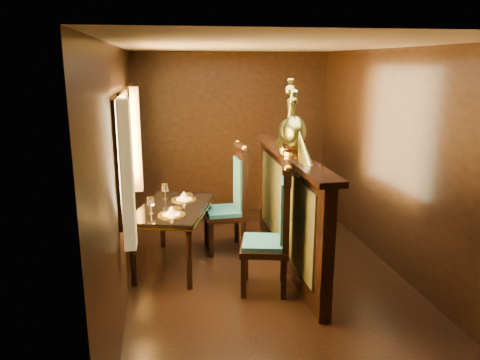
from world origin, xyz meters
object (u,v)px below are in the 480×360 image
(chair_left, at_px, (277,225))
(chair_right, at_px, (234,195))
(dining_table, at_px, (173,212))
(peacock_left, at_px, (295,118))
(peacock_right, at_px, (288,121))

(chair_left, distance_m, chair_right, 1.20)
(dining_table, height_order, chair_right, chair_right)
(peacock_left, xyz_separation_m, peacock_right, (0.00, 0.25, -0.06))
(dining_table, xyz_separation_m, chair_right, (0.78, 0.39, 0.06))
(chair_right, distance_m, peacock_left, 1.38)
(chair_left, height_order, chair_right, chair_left)
(chair_right, relative_size, peacock_right, 2.01)
(chair_right, bearing_deg, chair_left, -80.36)
(peacock_left, bearing_deg, peacock_right, 90.00)
(chair_left, bearing_deg, peacock_left, 71.37)
(chair_right, bearing_deg, peacock_left, -55.89)
(dining_table, height_order, peacock_left, peacock_left)
(peacock_left, bearing_deg, chair_right, 127.04)
(chair_right, height_order, peacock_right, peacock_right)
(chair_left, bearing_deg, chair_right, 116.21)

